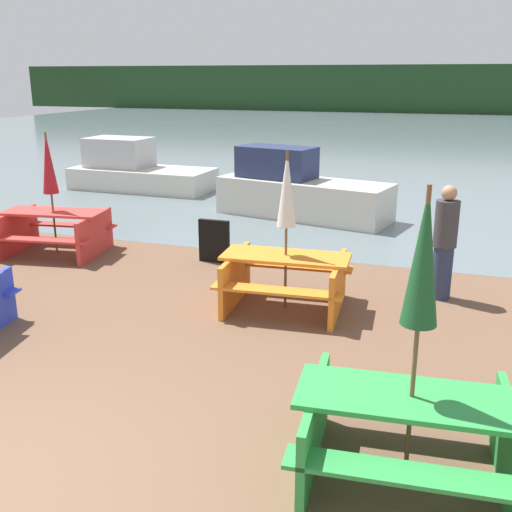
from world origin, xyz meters
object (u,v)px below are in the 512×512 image
(boat_second, at_px, (136,171))
(signboard, at_px, (214,241))
(picnic_table_orange, at_px, (285,276))
(picnic_table_green, at_px, (409,428))
(picnic_table_red, at_px, (55,228))
(umbrella_white, at_px, (287,190))
(umbrella_darkgreen, at_px, (423,260))
(boat, at_px, (298,191))
(umbrella_crimson, at_px, (48,164))
(person, at_px, (445,243))

(boat_second, bearing_deg, signboard, -48.79)
(signboard, bearing_deg, picnic_table_orange, -43.44)
(boat_second, relative_size, signboard, 5.40)
(picnic_table_green, relative_size, picnic_table_red, 0.95)
(umbrella_white, distance_m, boat_second, 10.01)
(picnic_table_orange, bearing_deg, umbrella_darkgreen, -58.92)
(picnic_table_green, xyz_separation_m, boat, (-3.25, 8.79, 0.14))
(umbrella_darkgreen, relative_size, signboard, 3.19)
(umbrella_crimson, relative_size, person, 1.31)
(picnic_table_orange, bearing_deg, person, 28.38)
(boat, xyz_separation_m, signboard, (-0.46, -3.89, -0.21))
(picnic_table_red, height_order, person, person)
(picnic_table_orange, relative_size, umbrella_crimson, 0.84)
(picnic_table_red, xyz_separation_m, person, (6.73, -0.13, 0.36))
(umbrella_crimson, bearing_deg, boat_second, 106.89)
(boat_second, bearing_deg, picnic_table_green, -50.00)
(boat, bearing_deg, umbrella_darkgreen, -57.17)
(boat, bearing_deg, signboard, -84.17)
(signboard, bearing_deg, boat_second, 129.81)
(umbrella_white, bearing_deg, umbrella_crimson, 165.34)
(picnic_table_red, height_order, signboard, picnic_table_red)
(umbrella_crimson, xyz_separation_m, boat, (3.39, 4.33, -1.04))
(umbrella_darkgreen, relative_size, boat_second, 0.59)
(umbrella_darkgreen, xyz_separation_m, person, (0.09, 4.33, -1.01))
(picnic_table_orange, height_order, boat_second, boat_second)
(umbrella_white, xyz_separation_m, signboard, (-1.76, 1.67, -1.29))
(boat_second, bearing_deg, boat, -18.38)
(picnic_table_orange, relative_size, boat_second, 0.45)
(picnic_table_orange, bearing_deg, umbrella_crimson, 165.34)
(picnic_table_red, xyz_separation_m, umbrella_white, (4.69, -1.23, 1.19))
(picnic_table_red, bearing_deg, picnic_table_orange, -14.66)
(picnic_table_green, bearing_deg, picnic_table_red, 146.12)
(picnic_table_orange, bearing_deg, boat_second, 131.45)
(picnic_table_red, distance_m, signboard, 2.97)
(picnic_table_orange, distance_m, umbrella_crimson, 4.99)
(picnic_table_red, bearing_deg, umbrella_darkgreen, -33.88)
(umbrella_crimson, distance_m, boat, 5.60)
(boat, distance_m, person, 5.58)
(umbrella_white, bearing_deg, picnic_table_green, -58.92)
(person, bearing_deg, umbrella_white, -151.62)
(boat_second, bearing_deg, umbrella_white, -47.15)
(boat, height_order, person, person)
(picnic_table_red, relative_size, umbrella_darkgreen, 0.83)
(boat_second, bearing_deg, umbrella_darkgreen, -50.00)
(umbrella_white, height_order, boat_second, umbrella_white)
(picnic_table_orange, distance_m, umbrella_darkgreen, 4.02)
(person, bearing_deg, umbrella_darkgreen, -91.16)
(boat_second, bearing_deg, person, -35.00)
(picnic_table_red, bearing_deg, picnic_table_green, -33.88)
(umbrella_crimson, distance_m, boat_second, 6.60)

